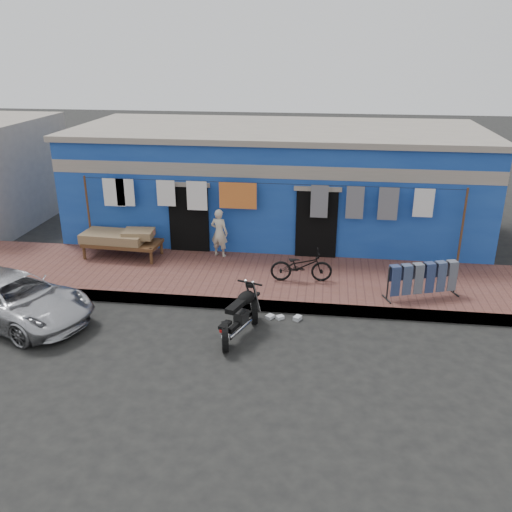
{
  "coord_description": "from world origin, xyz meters",
  "views": [
    {
      "loc": [
        1.54,
        -9.42,
        5.66
      ],
      "look_at": [
        0.0,
        2.0,
        1.15
      ],
      "focal_mm": 38.0,
      "sensor_mm": 36.0,
      "label": 1
    }
  ],
  "objects_px": {
    "bicycle": "(301,262)",
    "jeans_rack": "(422,280)",
    "seated_person": "(219,233)",
    "charpoy": "(123,244)",
    "motorcycle": "(240,313)",
    "car": "(14,298)"
  },
  "relations": [
    {
      "from": "car",
      "to": "motorcycle",
      "type": "distance_m",
      "value": 4.98
    },
    {
      "from": "charpoy",
      "to": "motorcycle",
      "type": "bearing_deg",
      "value": -42.14
    },
    {
      "from": "car",
      "to": "charpoy",
      "type": "xyz_separation_m",
      "value": [
        1.2,
        3.41,
        0.08
      ]
    },
    {
      "from": "bicycle",
      "to": "motorcycle",
      "type": "relative_size",
      "value": 0.87
    },
    {
      "from": "car",
      "to": "motorcycle",
      "type": "relative_size",
      "value": 2.21
    },
    {
      "from": "bicycle",
      "to": "charpoy",
      "type": "height_order",
      "value": "bicycle"
    },
    {
      "from": "charpoy",
      "to": "jeans_rack",
      "type": "xyz_separation_m",
      "value": [
        7.69,
        -1.53,
        0.06
      ]
    },
    {
      "from": "seated_person",
      "to": "charpoy",
      "type": "bearing_deg",
      "value": 23.51
    },
    {
      "from": "car",
      "to": "charpoy",
      "type": "height_order",
      "value": "car"
    },
    {
      "from": "seated_person",
      "to": "bicycle",
      "type": "relative_size",
      "value": 0.89
    },
    {
      "from": "car",
      "to": "jeans_rack",
      "type": "distance_m",
      "value": 9.08
    },
    {
      "from": "bicycle",
      "to": "jeans_rack",
      "type": "xyz_separation_m",
      "value": [
        2.78,
        -0.53,
        -0.06
      ]
    },
    {
      "from": "bicycle",
      "to": "seated_person",
      "type": "bearing_deg",
      "value": 52.93
    },
    {
      "from": "charpoy",
      "to": "seated_person",
      "type": "bearing_deg",
      "value": 8.64
    },
    {
      "from": "motorcycle",
      "to": "seated_person",
      "type": "bearing_deg",
      "value": 125.88
    },
    {
      "from": "car",
      "to": "jeans_rack",
      "type": "relative_size",
      "value": 2.11
    },
    {
      "from": "jeans_rack",
      "to": "motorcycle",
      "type": "bearing_deg",
      "value": -154.08
    },
    {
      "from": "seated_person",
      "to": "jeans_rack",
      "type": "xyz_separation_m",
      "value": [
        5.09,
        -1.93,
        -0.24
      ]
    },
    {
      "from": "charpoy",
      "to": "car",
      "type": "bearing_deg",
      "value": -109.34
    },
    {
      "from": "seated_person",
      "to": "jeans_rack",
      "type": "distance_m",
      "value": 5.44
    },
    {
      "from": "car",
      "to": "bicycle",
      "type": "relative_size",
      "value": 2.54
    },
    {
      "from": "motorcycle",
      "to": "bicycle",
      "type": "bearing_deg",
      "value": 83.92
    }
  ]
}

